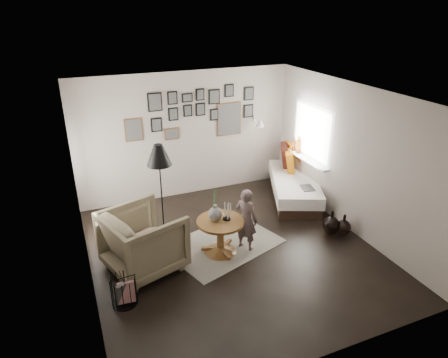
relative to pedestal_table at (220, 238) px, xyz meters
name	(u,v)px	position (x,y,z in m)	size (l,w,h in m)	color
ground	(233,251)	(0.21, -0.04, -0.28)	(4.80, 4.80, 0.00)	black
wall_back	(186,136)	(0.21, 2.36, 1.02)	(4.50, 4.50, 0.00)	#A99D94
wall_front	(327,268)	(0.21, -2.44, 1.02)	(4.50, 4.50, 0.00)	#A99D94
wall_left	(81,206)	(-2.04, -0.04, 1.02)	(4.80, 4.80, 0.00)	#A99D94
wall_right	(352,159)	(2.46, -0.04, 1.02)	(4.80, 4.80, 0.00)	#A99D94
ceiling	(234,96)	(0.21, -0.04, 2.32)	(4.80, 4.80, 0.00)	white
door_left	(78,188)	(-2.03, 1.16, 0.77)	(0.00, 2.14, 2.14)	white
window_right	(304,155)	(2.38, 1.30, 0.65)	(0.15, 1.32, 1.30)	white
gallery_wall	(199,113)	(0.49, 2.35, 1.46)	(2.74, 0.03, 1.08)	brown
wall_sconce	(260,123)	(1.76, 2.10, 1.18)	(0.18, 0.36, 0.16)	white
rug	(223,244)	(0.13, 0.19, -0.27)	(1.83, 1.28, 0.01)	silver
pedestal_table	(220,238)	(0.00, 0.00, 0.00)	(0.77, 0.77, 0.61)	brown
vase	(215,212)	(-0.08, 0.02, 0.49)	(0.22, 0.22, 0.55)	black
candles	(227,212)	(0.11, 0.00, 0.46)	(0.13, 0.13, 0.29)	black
daybed	(292,182)	(2.19, 1.38, 0.03)	(1.61, 2.21, 1.01)	black
magazine_on_daybed	(307,188)	(2.15, 0.73, 0.19)	(0.23, 0.31, 0.02)	black
armchair	(143,241)	(-1.24, 0.07, 0.21)	(1.05, 1.08, 0.98)	#6E644A
armchair_cushion	(145,239)	(-1.21, 0.12, 0.20)	(0.44, 0.44, 0.11)	beige
floor_lamp	(159,159)	(-0.75, 0.78, 1.22)	(0.41, 0.41, 1.74)	black
magazine_basket	(124,291)	(-1.68, -0.62, -0.07)	(0.36, 0.36, 0.42)	black
demijohn_large	(331,225)	(2.03, -0.23, -0.11)	(0.30, 0.30, 0.45)	black
demijohn_small	(343,228)	(2.21, -0.35, -0.13)	(0.27, 0.27, 0.41)	black
child	(246,219)	(0.44, -0.04, 0.27)	(0.40, 0.26, 1.10)	#614D4D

